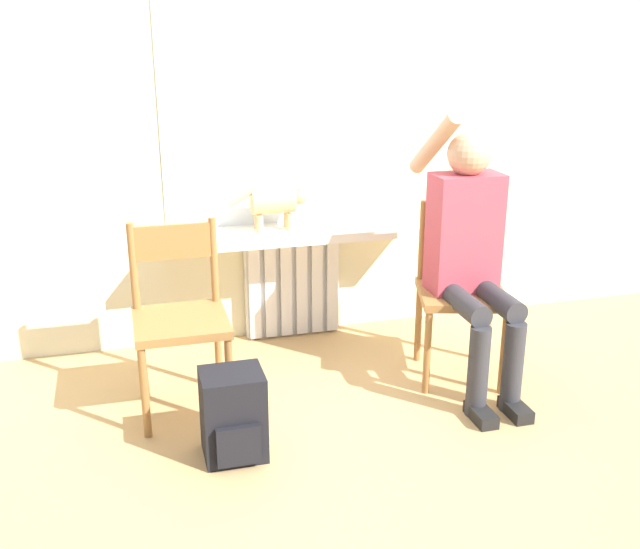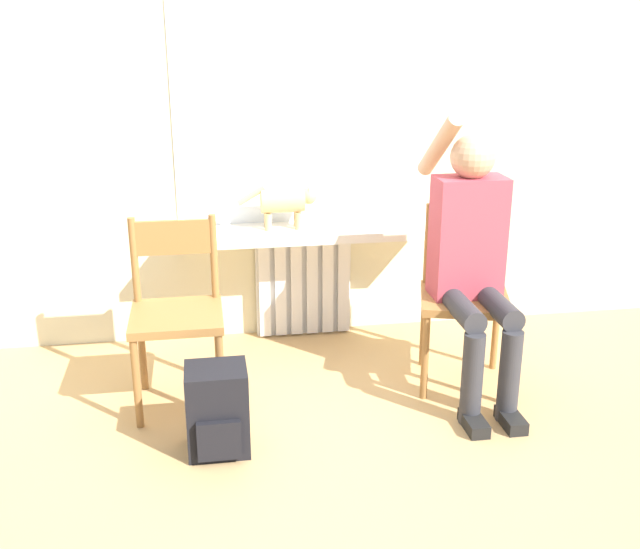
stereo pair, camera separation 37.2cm
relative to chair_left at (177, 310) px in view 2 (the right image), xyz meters
The scene contains 10 objects.
ground_plane 0.96m from the chair_left, 31.21° to the right, with size 12.00×12.00×0.00m, color tan.
wall_with_window 1.38m from the chair_left, 48.54° to the left, with size 7.00×0.06×2.70m.
radiator 1.02m from the chair_left, 45.62° to the left, with size 0.56×0.08×0.63m.
windowsill 0.95m from the chair_left, 40.39° to the left, with size 1.46×0.34×0.05m.
window_glass 1.37m from the chair_left, 47.27° to the left, with size 1.40×0.01×1.37m.
chair_left is the anchor object (origin of this frame).
chair_right 1.43m from the chair_left, ahead, with size 0.53×0.53×0.90m.
person 1.44m from the chair_left, ahead, with size 0.36×0.96×1.40m.
cat 0.93m from the chair_left, 46.22° to the left, with size 0.44×0.13×0.25m.
backpack 0.58m from the chair_left, 71.08° to the right, with size 0.26×0.25×0.39m.
Camera 2 is at (-0.56, -2.93, 1.80)m, focal length 42.00 mm.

